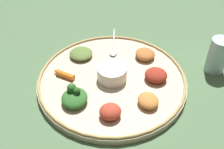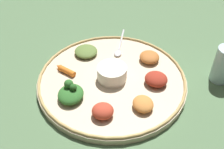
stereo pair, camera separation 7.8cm
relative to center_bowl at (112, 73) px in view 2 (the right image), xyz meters
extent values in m
plane|color=#4C6B47|center=(0.00, 0.00, -0.04)|extent=(2.40, 2.40, 0.00)
cylinder|color=#C6B293|center=(0.00, 0.00, -0.03)|extent=(0.44, 0.44, 0.02)
torus|color=tan|center=(0.00, 0.00, -0.02)|extent=(0.43, 0.43, 0.01)
cylinder|color=silver|center=(0.00, 0.00, 0.00)|extent=(0.09, 0.09, 0.04)
cylinder|color=brown|center=(0.00, 0.00, 0.02)|extent=(0.08, 0.08, 0.01)
ellipsoid|color=silver|center=(-0.01, 0.12, -0.02)|extent=(0.03, 0.04, 0.01)
cylinder|color=silver|center=(-0.02, 0.20, -0.02)|extent=(0.02, 0.13, 0.01)
ellipsoid|color=#2D6628|center=(-0.09, -0.11, -0.01)|extent=(0.08, 0.08, 0.03)
sphere|color=#2D6628|center=(-0.09, -0.09, 0.01)|extent=(0.03, 0.03, 0.03)
sphere|color=#23511E|center=(-0.08, -0.10, 0.01)|extent=(0.02, 0.02, 0.02)
cylinder|color=orange|center=(-0.14, -0.01, -0.01)|extent=(0.06, 0.03, 0.02)
cone|color=orange|center=(-0.17, 0.00, -0.01)|extent=(0.02, 0.02, 0.02)
ellipsoid|color=#567033|center=(-0.11, 0.09, -0.01)|extent=(0.10, 0.10, 0.02)
ellipsoid|color=maroon|center=(0.13, 0.01, -0.01)|extent=(0.07, 0.07, 0.03)
ellipsoid|color=#C67A38|center=(0.11, -0.09, -0.01)|extent=(0.08, 0.08, 0.03)
ellipsoid|color=#B2662D|center=(0.09, 0.11, -0.01)|extent=(0.07, 0.07, 0.03)
ellipsoid|color=#B73D28|center=(0.01, -0.14, -0.01)|extent=(0.07, 0.07, 0.03)
cylinder|color=silver|center=(0.31, 0.10, 0.01)|extent=(0.06, 0.06, 0.11)
cylinder|color=tan|center=(0.31, 0.10, -0.02)|extent=(0.05, 0.05, 0.04)
camera|label=1|loc=(0.08, -0.58, 0.51)|focal=43.47mm
camera|label=2|loc=(0.15, -0.57, 0.51)|focal=43.47mm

